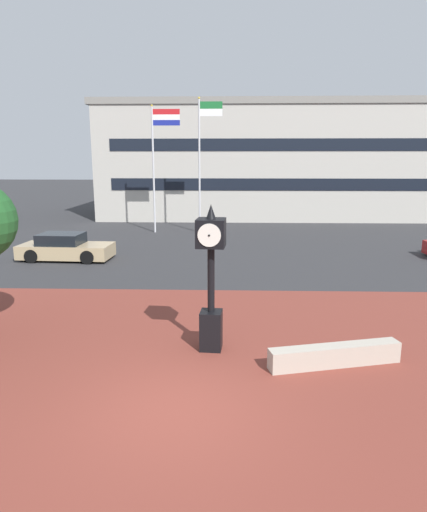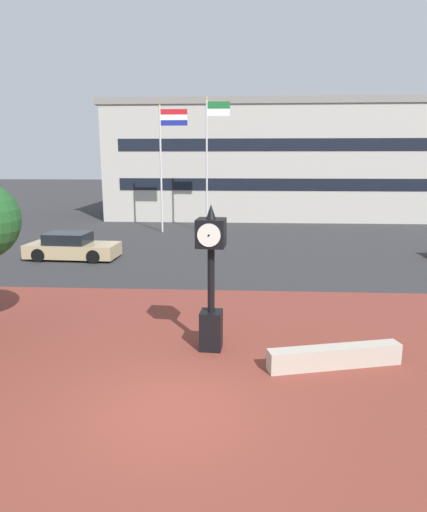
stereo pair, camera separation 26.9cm
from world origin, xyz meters
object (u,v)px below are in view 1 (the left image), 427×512
(flagpole_primary, at_px, (157,156))
(civic_building, at_px, (271,161))
(street_clock, at_px, (211,277))
(flagpole_secondary, at_px, (202,155))
(car_street_near, at_px, (65,248))

(flagpole_primary, bearing_deg, civic_building, 50.86)
(street_clock, distance_m, flagpole_primary, 19.36)
(flagpole_primary, relative_size, flagpole_secondary, 0.95)
(car_street_near, relative_size, civic_building, 0.16)
(street_clock, xyz_separation_m, car_street_near, (-7.43, 10.22, -1.32))
(street_clock, relative_size, civic_building, 0.13)
(street_clock, distance_m, civic_building, 29.22)
(flagpole_secondary, bearing_deg, car_street_near, -126.04)
(car_street_near, distance_m, flagpole_primary, 10.03)
(street_clock, relative_size, flagpole_primary, 0.46)
(flagpole_secondary, xyz_separation_m, civic_building, (5.37, 10.15, -0.38))
(flagpole_secondary, relative_size, civic_building, 0.30)
(flagpole_primary, bearing_deg, street_clock, -77.34)
(car_street_near, distance_m, flagpole_secondary, 11.33)
(car_street_near, bearing_deg, flagpole_secondary, 146.99)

